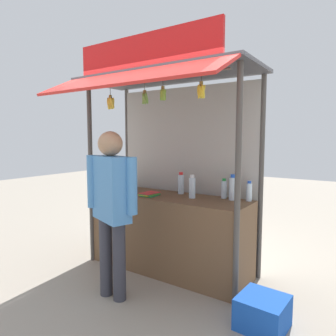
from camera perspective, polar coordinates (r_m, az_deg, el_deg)
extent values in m
plane|color=#9E9384|center=(4.14, 0.00, -18.31)|extent=(20.00, 20.00, 0.00)
cube|color=brown|center=(3.97, 0.00, -11.99)|extent=(2.07, 0.65, 0.96)
cylinder|color=#4C4742|center=(4.24, -14.18, -1.04)|extent=(0.06, 0.06, 2.40)
cylinder|color=#4C4742|center=(3.05, 12.83, -3.62)|extent=(0.06, 0.06, 2.40)
cylinder|color=#4C4742|center=(4.77, -7.52, -0.18)|extent=(0.06, 0.06, 2.40)
cylinder|color=#4C4742|center=(3.75, 16.94, -1.99)|extent=(0.06, 0.06, 2.40)
cube|color=#B7B2A8|center=(4.17, 3.22, -1.34)|extent=(2.02, 0.04, 2.35)
cube|color=#3F3F44|center=(3.81, -0.47, 16.80)|extent=(2.27, 0.95, 0.04)
cube|color=red|center=(3.22, -8.03, 16.31)|extent=(2.23, 0.51, 0.26)
cube|color=red|center=(3.52, -4.63, 20.97)|extent=(1.86, 0.04, 0.35)
cylinder|color=#59544C|center=(3.49, -4.06, 16.12)|extent=(1.96, 0.02, 0.02)
cylinder|color=silver|center=(3.64, 14.87, -4.37)|extent=(0.07, 0.07, 0.21)
cylinder|color=blue|center=(3.62, 14.92, -2.55)|extent=(0.04, 0.04, 0.03)
cylinder|color=silver|center=(3.96, 2.42, -3.05)|extent=(0.08, 0.08, 0.25)
cylinder|color=red|center=(3.95, 2.43, -1.02)|extent=(0.05, 0.05, 0.03)
cylinder|color=silver|center=(3.65, 11.95, -3.81)|extent=(0.08, 0.08, 0.27)
cylinder|color=blue|center=(3.63, 12.00, -1.46)|extent=(0.05, 0.05, 0.04)
cylinder|color=silver|center=(3.73, 10.38, -3.98)|extent=(0.07, 0.07, 0.21)
cylinder|color=#198C33|center=(3.72, 10.41, -2.15)|extent=(0.04, 0.04, 0.03)
cylinder|color=silver|center=(3.70, 4.53, -3.71)|extent=(0.08, 0.08, 0.25)
cylinder|color=white|center=(3.68, 4.55, -1.54)|extent=(0.05, 0.05, 0.03)
cylinder|color=silver|center=(4.38, -6.86, -2.12)|extent=(0.09, 0.09, 0.27)
cylinder|color=#198C33|center=(4.36, -6.89, -0.14)|extent=(0.06, 0.06, 0.04)
cube|color=green|center=(3.86, -3.35, -5.07)|extent=(0.18, 0.24, 0.01)
cube|color=yellow|center=(3.86, -3.56, -4.90)|extent=(0.18, 0.24, 0.01)
cube|color=green|center=(3.85, -3.43, -4.79)|extent=(0.16, 0.23, 0.01)
cube|color=red|center=(3.85, -3.43, -4.66)|extent=(0.17, 0.24, 0.01)
cube|color=orange|center=(4.06, -8.82, -4.59)|extent=(0.23, 0.29, 0.01)
cube|color=red|center=(4.08, -8.82, -4.37)|extent=(0.23, 0.29, 0.01)
cube|color=black|center=(4.07, -8.93, -4.22)|extent=(0.24, 0.30, 0.01)
cube|color=green|center=(4.07, -8.75, -4.11)|extent=(0.25, 0.30, 0.01)
cube|color=red|center=(4.06, -8.81, -3.99)|extent=(0.23, 0.29, 0.01)
cylinder|color=#332D23|center=(3.35, -0.97, 15.64)|extent=(0.01, 0.01, 0.08)
cylinder|color=olive|center=(3.35, -0.97, 14.65)|extent=(0.04, 0.04, 0.04)
ellipsoid|color=#79AD35|center=(3.33, -0.69, 13.50)|extent=(0.04, 0.07, 0.13)
ellipsoid|color=#79AD35|center=(3.34, -0.72, 13.46)|extent=(0.05, 0.05, 0.13)
ellipsoid|color=#79AD35|center=(3.35, -0.77, 13.46)|extent=(0.07, 0.04, 0.13)
ellipsoid|color=#79AD35|center=(3.35, -1.05, 13.45)|extent=(0.06, 0.06, 0.13)
ellipsoid|color=#79AD35|center=(3.35, -1.19, 13.45)|extent=(0.03, 0.06, 0.13)
ellipsoid|color=#79AD35|center=(3.33, -1.21, 13.47)|extent=(0.05, 0.05, 0.13)
ellipsoid|color=#79AD35|center=(3.32, -1.07, 13.48)|extent=(0.06, 0.04, 0.13)
ellipsoid|color=#79AD35|center=(3.32, -0.90, 13.54)|extent=(0.06, 0.06, 0.13)
cylinder|color=#332D23|center=(3.12, 6.22, 16.40)|extent=(0.01, 0.01, 0.07)
cylinder|color=olive|center=(3.11, 6.21, 15.38)|extent=(0.04, 0.04, 0.04)
ellipsoid|color=yellow|center=(3.09, 6.55, 13.99)|extent=(0.03, 0.07, 0.14)
ellipsoid|color=yellow|center=(3.12, 6.51, 13.94)|extent=(0.08, 0.04, 0.15)
ellipsoid|color=yellow|center=(3.12, 6.05, 13.91)|extent=(0.06, 0.06, 0.15)
ellipsoid|color=yellow|center=(3.10, 5.73, 14.00)|extent=(0.06, 0.07, 0.15)
ellipsoid|color=yellow|center=(3.08, 6.09, 14.01)|extent=(0.07, 0.04, 0.15)
cylinder|color=#332D23|center=(3.50, -4.38, 15.04)|extent=(0.01, 0.01, 0.10)
cylinder|color=olive|center=(3.49, -4.37, 13.91)|extent=(0.04, 0.04, 0.04)
ellipsoid|color=#70A545|center=(3.47, -4.03, 12.81)|extent=(0.04, 0.07, 0.13)
ellipsoid|color=#70A545|center=(3.48, -4.14, 12.73)|extent=(0.06, 0.04, 0.13)
ellipsoid|color=#70A545|center=(3.49, -4.47, 12.73)|extent=(0.05, 0.06, 0.13)
ellipsoid|color=#70A545|center=(3.48, -4.59, 12.74)|extent=(0.05, 0.05, 0.13)
ellipsoid|color=#70A545|center=(3.46, -4.43, 12.80)|extent=(0.06, 0.05, 0.13)
cylinder|color=#332D23|center=(3.84, -10.71, 14.03)|extent=(0.01, 0.01, 0.11)
cylinder|color=olive|center=(3.83, -10.69, 12.91)|extent=(0.04, 0.04, 0.04)
ellipsoid|color=yellow|center=(3.80, -10.40, 11.81)|extent=(0.05, 0.09, 0.15)
ellipsoid|color=yellow|center=(3.83, -10.27, 11.77)|extent=(0.09, 0.07, 0.15)
ellipsoid|color=yellow|center=(3.83, -10.61, 11.70)|extent=(0.07, 0.06, 0.15)
ellipsoid|color=yellow|center=(3.83, -10.84, 11.70)|extent=(0.04, 0.07, 0.15)
ellipsoid|color=yellow|center=(3.81, -10.99, 11.75)|extent=(0.08, 0.06, 0.15)
ellipsoid|color=yellow|center=(3.80, -10.74, 11.74)|extent=(0.07, 0.05, 0.15)
cylinder|color=#383842|center=(3.46, -11.49, -15.90)|extent=(0.13, 0.13, 0.84)
cylinder|color=#383842|center=(3.33, -9.07, -16.71)|extent=(0.13, 0.13, 0.84)
cube|color=#4C8CCC|center=(3.19, -10.55, -3.74)|extent=(0.54, 0.37, 0.66)
cylinder|color=#4C8CCC|center=(3.38, -13.93, -2.42)|extent=(0.11, 0.11, 0.56)
cylinder|color=#4C8CCC|center=(3.00, -6.76, -3.33)|extent=(0.11, 0.11, 0.56)
sphere|color=tan|center=(3.15, -10.70, 4.48)|extent=(0.25, 0.25, 0.25)
cube|color=#194CB2|center=(3.11, 17.21, -24.31)|extent=(0.43, 0.43, 0.28)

